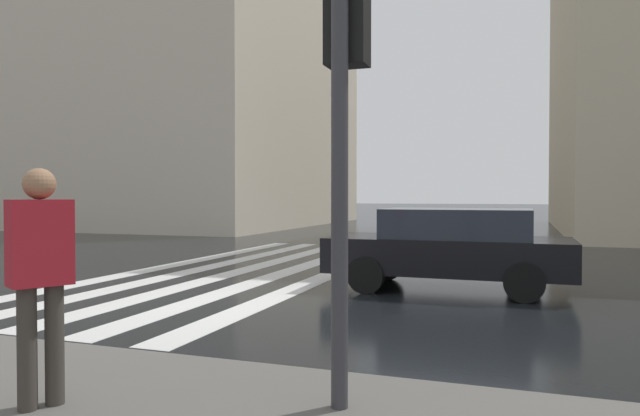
# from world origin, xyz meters

# --- Properties ---
(ground_plane) EXTENTS (220.00, 220.00, 0.00)m
(ground_plane) POSITION_xyz_m (0.00, 0.00, 0.00)
(ground_plane) COLOR black
(zebra_crossing) EXTENTS (13.00, 4.50, 0.01)m
(zebra_crossing) POSITION_xyz_m (4.00, 1.36, 0.00)
(zebra_crossing) COLOR silver
(zebra_crossing) RESTS_ON ground_plane
(haussmann_block_mid) EXTENTS (17.54, 21.73, 24.17)m
(haussmann_block_mid) POSITION_xyz_m (21.27, 17.10, 11.84)
(haussmann_block_mid) COLOR beige
(haussmann_block_mid) RESTS_ON ground_plane
(traffic_signal_post) EXTENTS (0.44, 0.30, 3.27)m
(traffic_signal_post) POSITION_xyz_m (-3.67, -3.18, 2.51)
(traffic_signal_post) COLOR #333338
(traffic_signal_post) RESTS_ON sidewalk_pavement
(car_black) EXTENTS (1.85, 4.10, 1.41)m
(car_black) POSITION_xyz_m (2.50, -3.22, 0.76)
(car_black) COLOR black
(car_black) RESTS_ON ground_plane
(pedestrian_in_red_jacket) EXTENTS (0.47, 0.41, 1.68)m
(pedestrian_in_red_jacket) POSITION_xyz_m (-4.48, -1.20, 1.14)
(pedestrian_in_red_jacket) COLOR maroon
(pedestrian_in_red_jacket) RESTS_ON sidewalk_pavement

